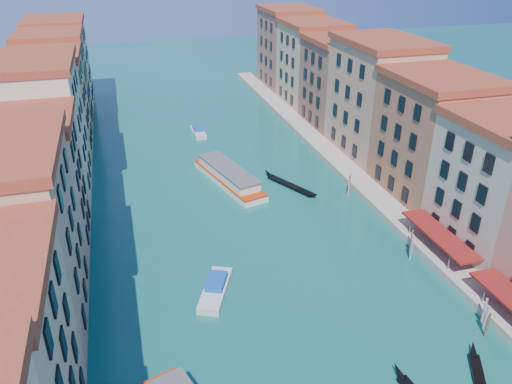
# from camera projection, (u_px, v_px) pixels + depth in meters

# --- Properties ---
(left_bank_palazzos) EXTENTS (12.80, 128.40, 21.00)m
(left_bank_palazzos) POSITION_uv_depth(u_px,v_px,m) (36.00, 149.00, 69.09)
(left_bank_palazzos) COLOR beige
(left_bank_palazzos) RESTS_ON ground
(right_bank_palazzos) EXTENTS (12.80, 128.40, 21.00)m
(right_bank_palazzos) POSITION_uv_depth(u_px,v_px,m) (395.00, 114.00, 82.93)
(right_bank_palazzos) COLOR brown
(right_bank_palazzos) RESTS_ON ground
(quay) EXTENTS (4.00, 140.00, 1.00)m
(quay) POSITION_uv_depth(u_px,v_px,m) (347.00, 170.00, 85.18)
(quay) COLOR #A59985
(quay) RESTS_ON ground
(mooring_poles_right) EXTENTS (1.44, 54.24, 3.20)m
(mooring_poles_right) POSITION_uv_depth(u_px,v_px,m) (468.00, 301.00, 53.07)
(mooring_poles_right) COLOR brown
(mooring_poles_right) RESTS_ON ground
(vaporetto_far) EXTENTS (8.65, 18.63, 2.70)m
(vaporetto_far) POSITION_uv_depth(u_px,v_px,m) (229.00, 176.00, 81.33)
(vaporetto_far) COLOR white
(vaporetto_far) RESTS_ON ground
(gondola_far) EXTENTS (6.36, 11.52, 1.76)m
(gondola_far) POSITION_uv_depth(u_px,v_px,m) (289.00, 184.00, 80.46)
(gondola_far) COLOR black
(gondola_far) RESTS_ON ground
(motorboat_mid) EXTENTS (5.41, 8.07, 1.61)m
(motorboat_mid) POSITION_uv_depth(u_px,v_px,m) (216.00, 288.00, 56.14)
(motorboat_mid) COLOR silver
(motorboat_mid) RESTS_ON ground
(motorboat_far) EXTENTS (2.34, 6.90, 1.42)m
(motorboat_far) POSITION_uv_depth(u_px,v_px,m) (198.00, 131.00, 102.05)
(motorboat_far) COLOR silver
(motorboat_far) RESTS_ON ground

